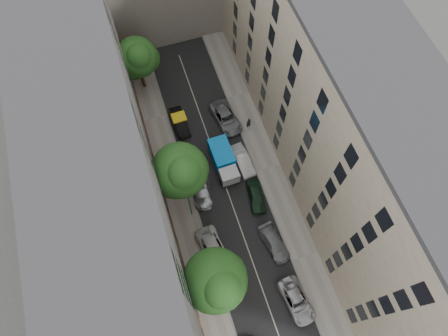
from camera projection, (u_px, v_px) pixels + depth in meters
name	position (u px, v px, depth m)	size (l,w,h in m)	color
ground	(224.00, 182.00, 46.53)	(120.00, 120.00, 0.00)	#4C4C49
road_surface	(224.00, 182.00, 46.52)	(8.00, 44.00, 0.02)	black
sidewalk_left	(178.00, 195.00, 45.73)	(3.00, 44.00, 0.15)	gray
sidewalk_right	(268.00, 168.00, 47.19)	(3.00, 44.00, 0.15)	gray
building_left	(108.00, 173.00, 36.02)	(8.00, 44.00, 20.00)	#494644
building_right	(331.00, 109.00, 38.94)	(8.00, 44.00, 20.00)	#C2B397
tarp_truck	(224.00, 161.00, 46.12)	(2.35, 5.60, 2.57)	black
car_left_1	(225.00, 286.00, 40.83)	(1.41, 4.05, 1.34)	#4A190E
car_left_2	(213.00, 249.00, 42.45)	(2.34, 5.07, 1.41)	silver
car_left_3	(202.00, 190.00, 45.34)	(1.97, 4.84, 1.41)	#AFAFB4
car_left_4	(192.00, 161.00, 46.91)	(1.60, 3.98, 1.36)	black
car_left_5	(180.00, 122.00, 49.14)	(1.53, 4.40, 1.45)	black
car_right_0	(297.00, 301.00, 40.20)	(2.30, 4.98, 1.38)	#B3B2B7
car_right_1	(274.00, 243.00, 42.74)	(1.85, 4.54, 1.32)	slate
car_right_2	(256.00, 196.00, 44.98)	(1.70, 4.22, 1.44)	black
car_right_3	(242.00, 160.00, 46.88)	(1.57, 4.50, 1.48)	silver
car_right_4	(226.00, 118.00, 49.37)	(2.51, 5.43, 1.51)	slate
tree_near	(216.00, 281.00, 35.25)	(6.02, 5.85, 9.73)	#382619
tree_mid	(181.00, 172.00, 39.80)	(5.94, 5.76, 9.70)	#382619
tree_far	(138.00, 59.00, 47.27)	(5.24, 4.96, 8.15)	#382619
lamp_post	(189.00, 202.00, 41.44)	(0.36, 0.36, 5.77)	#1B602A
pedestrian	(249.00, 123.00, 48.75)	(0.63, 0.42, 1.74)	black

